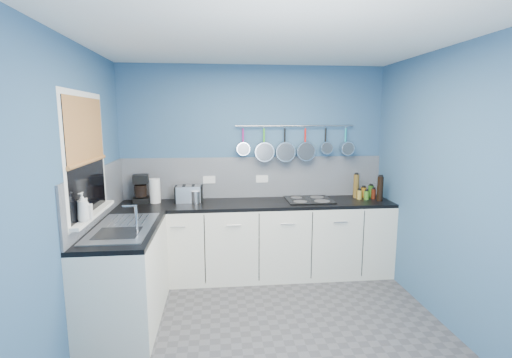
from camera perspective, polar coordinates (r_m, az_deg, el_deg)
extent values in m
cube|color=#47474C|center=(3.60, 2.18, -22.25)|extent=(3.20, 3.00, 0.02)
cube|color=white|center=(3.13, 2.49, 21.01)|extent=(3.20, 3.00, 0.02)
cube|color=#345A80|center=(4.61, -0.35, 1.54)|extent=(3.20, 0.02, 2.50)
cube|color=#345A80|center=(1.71, 9.74, -12.34)|extent=(3.20, 0.02, 2.50)
cube|color=#345A80|center=(3.31, -26.47, -2.55)|extent=(0.02, 3.00, 2.50)
cube|color=#345A80|center=(3.72, 27.72, -1.44)|extent=(0.02, 3.00, 2.50)
cube|color=#8E929F|center=(4.60, -0.33, 0.27)|extent=(3.20, 0.02, 0.50)
cube|color=#8E929F|center=(3.88, -22.99, -2.20)|extent=(0.02, 1.80, 0.50)
cube|color=silver|center=(4.50, 0.05, -9.41)|extent=(3.20, 0.60, 0.86)
cube|color=black|center=(4.37, 0.05, -3.82)|extent=(3.20, 0.60, 0.04)
cube|color=silver|center=(3.74, -19.29, -13.99)|extent=(0.60, 1.20, 0.86)
cube|color=black|center=(3.59, -19.67, -7.35)|extent=(0.60, 1.20, 0.04)
cube|color=white|center=(3.54, -24.61, 3.20)|extent=(0.01, 1.00, 1.10)
cube|color=black|center=(3.54, -24.53, 3.21)|extent=(0.01, 0.90, 1.00)
cube|color=#AF7545|center=(3.52, -24.65, 6.85)|extent=(0.01, 0.90, 0.55)
cube|color=white|center=(3.61, -23.68, -4.92)|extent=(0.10, 0.98, 0.03)
cube|color=silver|center=(3.58, -19.70, -6.98)|extent=(0.50, 0.95, 0.01)
cube|color=white|center=(4.57, -7.18, -0.12)|extent=(0.15, 0.01, 0.09)
cube|color=white|center=(4.60, 0.93, 0.02)|extent=(0.15, 0.01, 0.09)
cylinder|color=silver|center=(4.58, 6.01, 8.09)|extent=(1.45, 0.02, 0.02)
imported|color=white|center=(3.31, -25.03, -3.89)|extent=(0.11, 0.11, 0.24)
imported|color=white|center=(3.40, -24.48, -4.09)|extent=(0.09, 0.09, 0.17)
cylinder|color=white|center=(4.47, -15.23, -1.75)|extent=(0.13, 0.13, 0.28)
cube|color=silver|center=(4.43, -10.23, -2.26)|extent=(0.31, 0.19, 0.19)
cylinder|color=silver|center=(4.37, -9.22, -2.75)|extent=(0.12, 0.12, 0.14)
cube|color=black|center=(4.51, 8.10, -3.18)|extent=(0.54, 0.47, 0.01)
cylinder|color=#265919|center=(4.83, 17.17, -1.85)|extent=(0.06, 0.06, 0.15)
cylinder|color=#8C5914|center=(4.81, 16.13, -1.98)|extent=(0.07, 0.07, 0.12)
cylinder|color=brown|center=(4.75, 15.07, -1.05)|extent=(0.07, 0.07, 0.29)
cylinder|color=#4C190C|center=(4.75, 17.54, -2.20)|extent=(0.05, 0.05, 0.12)
cylinder|color=#3F721E|center=(4.70, 16.56, -2.39)|extent=(0.06, 0.06, 0.10)
cylinder|color=olive|center=(4.69, 15.55, -2.33)|extent=(0.06, 0.06, 0.11)
cylinder|color=black|center=(4.65, 18.47, -1.43)|extent=(0.07, 0.07, 0.29)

